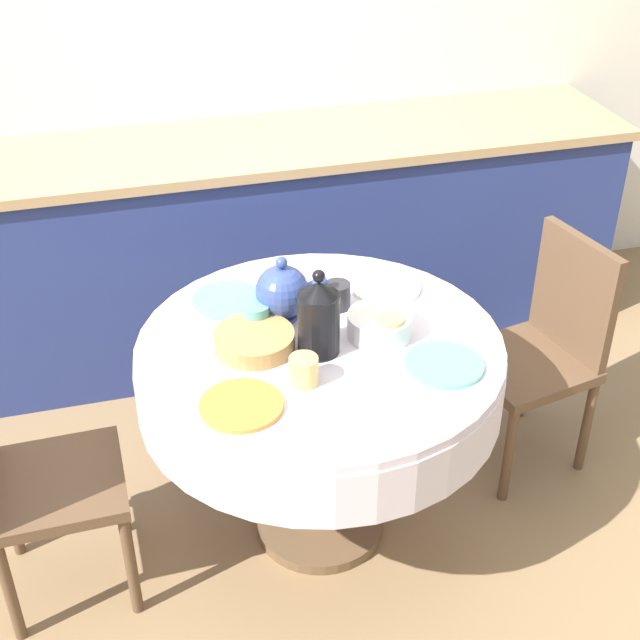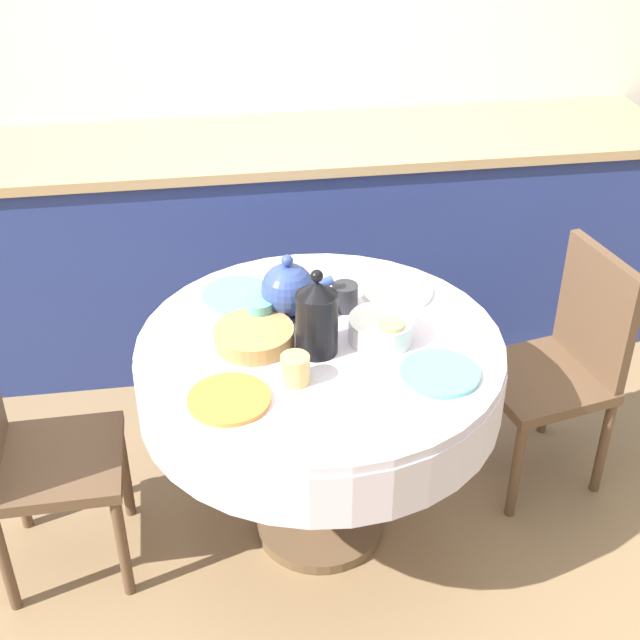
{
  "view_description": "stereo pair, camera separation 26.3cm",
  "coord_description": "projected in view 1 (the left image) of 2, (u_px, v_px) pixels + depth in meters",
  "views": [
    {
      "loc": [
        -0.58,
        -2.13,
        2.29
      ],
      "look_at": [
        0.0,
        0.0,
        0.86
      ],
      "focal_mm": 50.0,
      "sensor_mm": 36.0,
      "label": 1
    },
    {
      "loc": [
        -0.32,
        -2.18,
        2.29
      ],
      "look_at": [
        0.0,
        0.0,
        0.86
      ],
      "focal_mm": 50.0,
      "sensor_mm": 36.0,
      "label": 2
    }
  ],
  "objects": [
    {
      "name": "ground_plane",
      "position": [
        320.0,
        526.0,
        3.1
      ],
      "size": [
        12.0,
        12.0,
        0.0
      ],
      "primitive_type": "plane",
      "color": "#8E704C"
    },
    {
      "name": "wall_back",
      "position": [
        221.0,
        31.0,
        3.64
      ],
      "size": [
        7.0,
        0.05,
        2.6
      ],
      "color": "silver",
      "rests_on": "ground_plane"
    },
    {
      "name": "kitchen_counter",
      "position": [
        246.0,
        246.0,
        3.82
      ],
      "size": [
        3.24,
        0.64,
        0.95
      ],
      "color": "navy",
      "rests_on": "ground_plane"
    },
    {
      "name": "dining_table",
      "position": [
        320.0,
        377.0,
        2.75
      ],
      "size": [
        1.12,
        1.12,
        0.78
      ],
      "color": "brown",
      "rests_on": "ground_plane"
    },
    {
      "name": "chair_left",
      "position": [
        544.0,
        343.0,
        3.18
      ],
      "size": [
        0.47,
        0.47,
        0.89
      ],
      "rotation": [
        0.0,
        0.0,
        -4.5
      ],
      "color": "brown",
      "rests_on": "ground_plane"
    },
    {
      "name": "chair_right",
      "position": [
        26.0,
        471.0,
        2.62
      ],
      "size": [
        0.41,
        0.41,
        0.89
      ],
      "rotation": [
        0.0,
        0.0,
        -1.55
      ],
      "color": "brown",
      "rests_on": "ground_plane"
    },
    {
      "name": "plate_near_left",
      "position": [
        241.0,
        405.0,
        2.41
      ],
      "size": [
        0.23,
        0.23,
        0.01
      ],
      "primitive_type": "cylinder",
      "color": "orange",
      "rests_on": "dining_table"
    },
    {
      "name": "cup_near_left",
      "position": [
        304.0,
        371.0,
        2.48
      ],
      "size": [
        0.08,
        0.08,
        0.09
      ],
      "primitive_type": "cylinder",
      "color": "#DBB766",
      "rests_on": "dining_table"
    },
    {
      "name": "plate_near_right",
      "position": [
        444.0,
        365.0,
        2.57
      ],
      "size": [
        0.23,
        0.23,
        0.01
      ],
      "primitive_type": "cylinder",
      "color": "#60BCB7",
      "rests_on": "dining_table"
    },
    {
      "name": "cup_near_right",
      "position": [
        389.0,
        330.0,
        2.65
      ],
      "size": [
        0.08,
        0.08,
        0.09
      ],
      "primitive_type": "cylinder",
      "color": "#DBB766",
      "rests_on": "dining_table"
    },
    {
      "name": "plate_far_left",
      "position": [
        227.0,
        300.0,
        2.87
      ],
      "size": [
        0.23,
        0.23,
        0.01
      ],
      "primitive_type": "cylinder",
      "color": "#60BCB7",
      "rests_on": "dining_table"
    },
    {
      "name": "cup_far_left",
      "position": [
        257.0,
        317.0,
        2.71
      ],
      "size": [
        0.08,
        0.08,
        0.09
      ],
      "primitive_type": "cylinder",
      "color": "#5BA39E",
      "rests_on": "dining_table"
    },
    {
      "name": "plate_far_right",
      "position": [
        386.0,
        287.0,
        2.93
      ],
      "size": [
        0.23,
        0.23,
        0.01
      ],
      "primitive_type": "cylinder",
      "color": "white",
      "rests_on": "dining_table"
    },
    {
      "name": "cup_far_right",
      "position": [
        337.0,
        296.0,
        2.82
      ],
      "size": [
        0.08,
        0.08,
        0.09
      ],
      "primitive_type": "cylinder",
      "color": "#28282D",
      "rests_on": "dining_table"
    },
    {
      "name": "coffee_carafe",
      "position": [
        319.0,
        318.0,
        2.57
      ],
      "size": [
        0.12,
        0.12,
        0.27
      ],
      "color": "black",
      "rests_on": "dining_table"
    },
    {
      "name": "teapot",
      "position": [
        283.0,
        292.0,
        2.74
      ],
      "size": [
        0.23,
        0.17,
        0.22
      ],
      "color": "#33478E",
      "rests_on": "dining_table"
    },
    {
      "name": "bread_basket",
      "position": [
        254.0,
        341.0,
        2.64
      ],
      "size": [
        0.24,
        0.24,
        0.05
      ],
      "primitive_type": "cylinder",
      "color": "#AD844C",
      "rests_on": "dining_table"
    },
    {
      "name": "fruit_bowl",
      "position": [
        379.0,
        325.0,
        2.69
      ],
      "size": [
        0.2,
        0.2,
        0.07
      ],
      "primitive_type": "cylinder",
      "color": "silver",
      "rests_on": "dining_table"
    }
  ]
}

